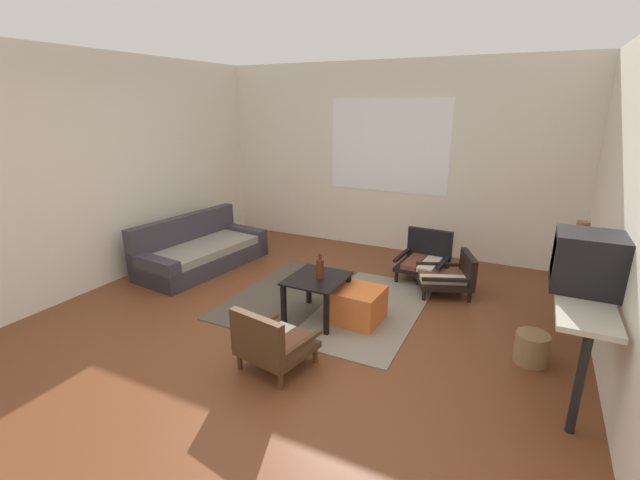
% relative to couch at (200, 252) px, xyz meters
% --- Properties ---
extents(ground_plane, '(7.80, 7.80, 0.00)m').
position_rel_couch_xyz_m(ground_plane, '(1.97, -1.11, -0.21)').
color(ground_plane, brown).
extents(far_wall_with_window, '(5.60, 0.13, 2.70)m').
position_rel_couch_xyz_m(far_wall_with_window, '(1.97, 1.95, 1.14)').
color(far_wall_with_window, silver).
rests_on(far_wall_with_window, ground).
extents(side_wall_left, '(0.12, 6.60, 2.70)m').
position_rel_couch_xyz_m(side_wall_left, '(-0.69, -0.81, 1.14)').
color(side_wall_left, silver).
rests_on(side_wall_left, ground).
extents(area_rug, '(2.02, 1.95, 0.01)m').
position_rel_couch_xyz_m(area_rug, '(2.01, -0.24, -0.20)').
color(area_rug, '#4C4238').
rests_on(area_rug, ground).
extents(couch, '(0.98, 1.82, 0.67)m').
position_rel_couch_xyz_m(couch, '(0.00, 0.00, 0.00)').
color(couch, '#38333D').
rests_on(couch, ground).
extents(coffee_table, '(0.55, 0.62, 0.45)m').
position_rel_couch_xyz_m(coffee_table, '(2.08, -0.63, 0.15)').
color(coffee_table, black).
rests_on(coffee_table, ground).
extents(armchair_by_window, '(0.61, 0.62, 0.59)m').
position_rel_couch_xyz_m(armchair_by_window, '(2.81, 0.95, 0.05)').
color(armchair_by_window, black).
rests_on(armchair_by_window, ground).
extents(armchair_striped_foreground, '(0.61, 0.62, 0.56)m').
position_rel_couch_xyz_m(armchair_striped_foreground, '(2.16, -1.61, 0.04)').
color(armchair_striped_foreground, '#472D19').
rests_on(armchair_striped_foreground, ground).
extents(armchair_corner, '(0.74, 0.71, 0.49)m').
position_rel_couch_xyz_m(armchair_corner, '(3.19, 0.59, 0.01)').
color(armchair_corner, black).
rests_on(armchair_corner, ground).
extents(ottoman_orange, '(0.49, 0.49, 0.35)m').
position_rel_couch_xyz_m(ottoman_orange, '(2.48, -0.50, -0.04)').
color(ottoman_orange, '#D1662D').
rests_on(ottoman_orange, ground).
extents(console_shelf, '(0.38, 1.87, 0.78)m').
position_rel_couch_xyz_m(console_shelf, '(4.34, -0.45, 0.49)').
color(console_shelf, '#B2AD9E').
rests_on(console_shelf, ground).
extents(crt_television, '(0.46, 0.43, 0.43)m').
position_rel_couch_xyz_m(crt_television, '(4.34, -0.65, 0.79)').
color(crt_television, black).
rests_on(crt_television, console_shelf).
extents(clay_vase, '(0.22, 0.22, 0.36)m').
position_rel_couch_xyz_m(clay_vase, '(4.34, 0.05, 0.71)').
color(clay_vase, brown).
rests_on(clay_vase, console_shelf).
extents(glass_bottle, '(0.07, 0.07, 0.26)m').
position_rel_couch_xyz_m(glass_bottle, '(2.12, -0.63, 0.35)').
color(glass_bottle, '#5B2319').
rests_on(glass_bottle, coffee_table).
extents(wicker_basket, '(0.27, 0.27, 0.27)m').
position_rel_couch_xyz_m(wicker_basket, '(4.08, -0.54, -0.08)').
color(wicker_basket, olive).
rests_on(wicker_basket, ground).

